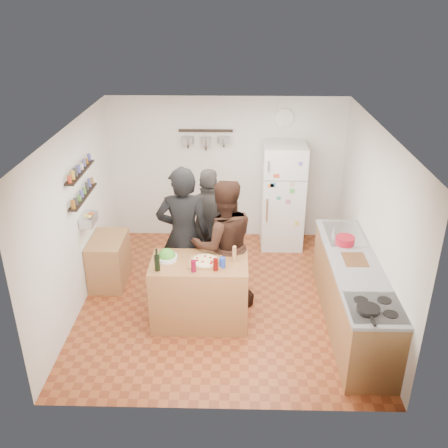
{
  "coord_description": "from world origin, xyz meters",
  "views": [
    {
      "loc": [
        0.15,
        -6.07,
        4.08
      ],
      "look_at": [
        0.0,
        0.1,
        1.15
      ],
      "focal_mm": 40.0,
      "sensor_mm": 36.0,
      "label": 1
    }
  ],
  "objects_px": {
    "salad_bowl": "(167,258)",
    "person_center": "(224,244)",
    "wall_clock": "(285,118)",
    "salt_canister": "(222,262)",
    "person_left": "(184,236)",
    "pepper_mill": "(234,255)",
    "person_back": "(210,228)",
    "fridge": "(283,196)",
    "skillet": "(368,309)",
    "red_bowl": "(345,241)",
    "prep_island": "(200,292)",
    "side_table": "(109,261)",
    "counter_run": "(353,295)",
    "wine_bottle": "(157,263)"
  },
  "relations": [
    {
      "from": "person_center",
      "to": "skillet",
      "type": "relative_size",
      "value": 7.38
    },
    {
      "from": "person_left",
      "to": "prep_island",
      "type": "bearing_deg",
      "value": 112.3
    },
    {
      "from": "salad_bowl",
      "to": "wall_clock",
      "type": "relative_size",
      "value": 0.92
    },
    {
      "from": "salt_canister",
      "to": "person_left",
      "type": "xyz_separation_m",
      "value": [
        -0.55,
        0.66,
        0.03
      ]
    },
    {
      "from": "prep_island",
      "to": "pepper_mill",
      "type": "height_order",
      "value": "pepper_mill"
    },
    {
      "from": "person_left",
      "to": "pepper_mill",
      "type": "bearing_deg",
      "value": 142.55
    },
    {
      "from": "skillet",
      "to": "person_left",
      "type": "bearing_deg",
      "value": 143.71
    },
    {
      "from": "person_center",
      "to": "prep_island",
      "type": "bearing_deg",
      "value": 42.38
    },
    {
      "from": "person_back",
      "to": "wall_clock",
      "type": "height_order",
      "value": "wall_clock"
    },
    {
      "from": "prep_island",
      "to": "person_center",
      "type": "xyz_separation_m",
      "value": [
        0.3,
        0.45,
        0.47
      ]
    },
    {
      "from": "person_back",
      "to": "fridge",
      "type": "distance_m",
      "value": 1.74
    },
    {
      "from": "person_left",
      "to": "skillet",
      "type": "relative_size",
      "value": 7.97
    },
    {
      "from": "pepper_mill",
      "to": "fridge",
      "type": "distance_m",
      "value": 2.38
    },
    {
      "from": "person_center",
      "to": "counter_run",
      "type": "xyz_separation_m",
      "value": [
        1.7,
        -0.47,
        -0.48
      ]
    },
    {
      "from": "person_back",
      "to": "prep_island",
      "type": "bearing_deg",
      "value": 87.85
    },
    {
      "from": "wall_clock",
      "to": "salad_bowl",
      "type": "bearing_deg",
      "value": -123.12
    },
    {
      "from": "prep_island",
      "to": "fridge",
      "type": "bearing_deg",
      "value": 61.25
    },
    {
      "from": "person_center",
      "to": "skillet",
      "type": "xyz_separation_m",
      "value": [
        1.6,
        -1.49,
        0.02
      ]
    },
    {
      "from": "fridge",
      "to": "red_bowl",
      "type": "bearing_deg",
      "value": -68.34
    },
    {
      "from": "prep_island",
      "to": "side_table",
      "type": "xyz_separation_m",
      "value": [
        -1.44,
        0.96,
        -0.09
      ]
    },
    {
      "from": "person_center",
      "to": "counter_run",
      "type": "height_order",
      "value": "person_center"
    },
    {
      "from": "skillet",
      "to": "side_table",
      "type": "xyz_separation_m",
      "value": [
        -3.34,
        2.0,
        -0.58
      ]
    },
    {
      "from": "salt_canister",
      "to": "skillet",
      "type": "height_order",
      "value": "salt_canister"
    },
    {
      "from": "counter_run",
      "to": "salt_canister",
      "type": "bearing_deg",
      "value": -176.51
    },
    {
      "from": "skillet",
      "to": "wall_clock",
      "type": "relative_size",
      "value": 0.84
    },
    {
      "from": "person_back",
      "to": "skillet",
      "type": "height_order",
      "value": "person_back"
    },
    {
      "from": "counter_run",
      "to": "person_back",
      "type": "bearing_deg",
      "value": 152.28
    },
    {
      "from": "person_center",
      "to": "side_table",
      "type": "relative_size",
      "value": 2.32
    },
    {
      "from": "wine_bottle",
      "to": "fridge",
      "type": "relative_size",
      "value": 0.12
    },
    {
      "from": "person_back",
      "to": "salt_canister",
      "type": "bearing_deg",
      "value": 103.85
    },
    {
      "from": "prep_island",
      "to": "side_table",
      "type": "bearing_deg",
      "value": 146.28
    },
    {
      "from": "salt_canister",
      "to": "person_center",
      "type": "xyz_separation_m",
      "value": [
        0.0,
        0.57,
        -0.05
      ]
    },
    {
      "from": "wine_bottle",
      "to": "side_table",
      "type": "relative_size",
      "value": 0.26
    },
    {
      "from": "counter_run",
      "to": "fridge",
      "type": "relative_size",
      "value": 1.46
    },
    {
      "from": "counter_run",
      "to": "person_left",
      "type": "bearing_deg",
      "value": 166.16
    },
    {
      "from": "salad_bowl",
      "to": "person_center",
      "type": "height_order",
      "value": "person_center"
    },
    {
      "from": "red_bowl",
      "to": "fridge",
      "type": "bearing_deg",
      "value": 111.66
    },
    {
      "from": "pepper_mill",
      "to": "person_center",
      "type": "height_order",
      "value": "person_center"
    },
    {
      "from": "salad_bowl",
      "to": "salt_canister",
      "type": "height_order",
      "value": "salt_canister"
    },
    {
      "from": "wine_bottle",
      "to": "prep_island",
      "type": "bearing_deg",
      "value": 23.75
    },
    {
      "from": "salad_bowl",
      "to": "person_back",
      "type": "height_order",
      "value": "person_back"
    },
    {
      "from": "pepper_mill",
      "to": "person_back",
      "type": "distance_m",
      "value": 1.01
    },
    {
      "from": "person_center",
      "to": "counter_run",
      "type": "bearing_deg",
      "value": 150.82
    },
    {
      "from": "side_table",
      "to": "wall_clock",
      "type": "bearing_deg",
      "value": 31.6
    },
    {
      "from": "pepper_mill",
      "to": "wine_bottle",
      "type": "bearing_deg",
      "value": -164.13
    },
    {
      "from": "person_left",
      "to": "fridge",
      "type": "height_order",
      "value": "person_left"
    },
    {
      "from": "person_left",
      "to": "person_center",
      "type": "bearing_deg",
      "value": 168.58
    },
    {
      "from": "skillet",
      "to": "fridge",
      "type": "distance_m",
      "value": 3.39
    },
    {
      "from": "skillet",
      "to": "fridge",
      "type": "height_order",
      "value": "fridge"
    },
    {
      "from": "salt_canister",
      "to": "red_bowl",
      "type": "bearing_deg",
      "value": 21.21
    }
  ]
}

